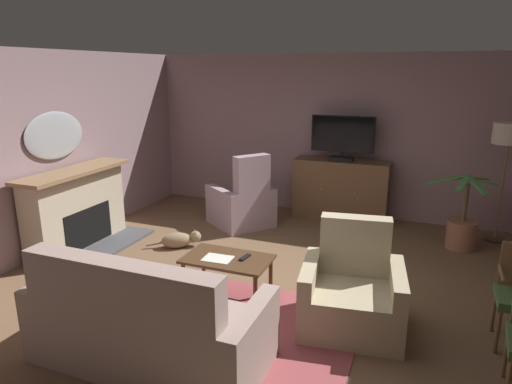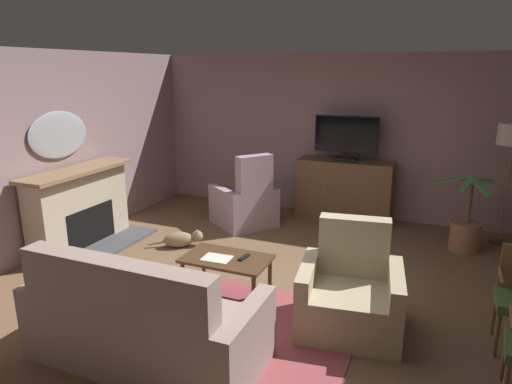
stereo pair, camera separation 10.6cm
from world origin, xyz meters
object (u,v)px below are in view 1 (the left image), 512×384
(cat, at_px, (180,240))
(floor_lamp, at_px, (509,140))
(fireplace, at_px, (78,211))
(tv_remote, at_px, (245,257))
(coffee_table, at_px, (227,263))
(tv_cabinet, at_px, (340,191))
(armchair_beside_cabinet, at_px, (352,295))
(wall_mirror_oval, at_px, (55,135))
(sofa_floral, at_px, (147,327))
(potted_plant_leafy_by_curtain, at_px, (462,231))
(television, at_px, (343,137))
(armchair_angled_to_table, at_px, (243,204))
(folded_newspaper, at_px, (218,258))

(cat, height_order, floor_lamp, floor_lamp)
(fireplace, relative_size, tv_remote, 10.22)
(fireplace, relative_size, cat, 2.57)
(fireplace, relative_size, coffee_table, 1.90)
(tv_cabinet, relative_size, armchair_beside_cabinet, 1.45)
(armchair_beside_cabinet, bearing_deg, tv_remote, 175.13)
(fireplace, bearing_deg, coffee_table, -12.85)
(wall_mirror_oval, relative_size, sofa_floral, 0.51)
(armchair_beside_cabinet, relative_size, potted_plant_leafy_by_curtain, 0.99)
(tv_cabinet, relative_size, tv_remote, 8.85)
(television, xyz_separation_m, potted_plant_leafy_by_curtain, (1.80, -0.59, -1.11))
(armchair_angled_to_table, distance_m, potted_plant_leafy_by_curtain, 3.17)
(coffee_table, height_order, potted_plant_leafy_by_curtain, potted_plant_leafy_by_curtain)
(television, distance_m, sofa_floral, 4.47)
(tv_remote, height_order, armchair_beside_cabinet, armchair_beside_cabinet)
(fireplace, height_order, armchair_angled_to_table, armchair_angled_to_table)
(tv_remote, distance_m, cat, 1.78)
(tv_cabinet, bearing_deg, sofa_floral, -99.62)
(coffee_table, bearing_deg, floor_lamp, 45.81)
(armchair_beside_cabinet, bearing_deg, floor_lamp, 62.72)
(fireplace, distance_m, folded_newspaper, 2.51)
(floor_lamp, bearing_deg, tv_remote, -132.87)
(sofa_floral, bearing_deg, armchair_angled_to_table, 100.20)
(tv_remote, height_order, floor_lamp, floor_lamp)
(television, xyz_separation_m, armchair_angled_to_table, (-1.36, -0.81, -1.02))
(folded_newspaper, height_order, armchair_angled_to_table, armchair_angled_to_table)
(tv_remote, height_order, sofa_floral, sofa_floral)
(television, bearing_deg, potted_plant_leafy_by_curtain, -18.05)
(sofa_floral, bearing_deg, floor_lamp, 54.24)
(coffee_table, xyz_separation_m, tv_remote, (0.18, 0.05, 0.07))
(floor_lamp, bearing_deg, cat, -155.42)
(armchair_angled_to_table, bearing_deg, potted_plant_leafy_by_curtain, 4.08)
(television, height_order, coffee_table, television)
(armchair_angled_to_table, relative_size, cat, 1.74)
(folded_newspaper, distance_m, potted_plant_leafy_by_curtain, 3.53)
(tv_remote, xyz_separation_m, sofa_floral, (-0.33, -1.30, -0.15))
(cat, bearing_deg, floor_lamp, 24.58)
(potted_plant_leafy_by_curtain, distance_m, cat, 3.88)
(cat, bearing_deg, tv_remote, -35.72)
(sofa_floral, bearing_deg, fireplace, 142.33)
(wall_mirror_oval, distance_m, armchair_angled_to_table, 2.84)
(tv_cabinet, height_order, folded_newspaper, tv_cabinet)
(potted_plant_leafy_by_curtain, height_order, cat, potted_plant_leafy_by_curtain)
(folded_newspaper, height_order, armchair_beside_cabinet, armchair_beside_cabinet)
(fireplace, distance_m, coffee_table, 2.58)
(fireplace, bearing_deg, tv_cabinet, 39.25)
(cat, bearing_deg, tv_cabinet, 48.21)
(tv_cabinet, relative_size, sofa_floral, 0.76)
(wall_mirror_oval, bearing_deg, fireplace, 0.00)
(fireplace, bearing_deg, potted_plant_leafy_by_curtain, 21.05)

